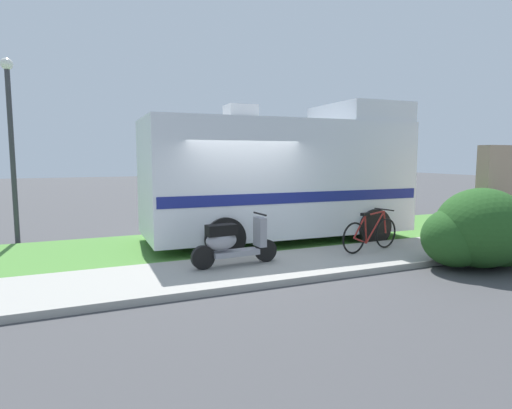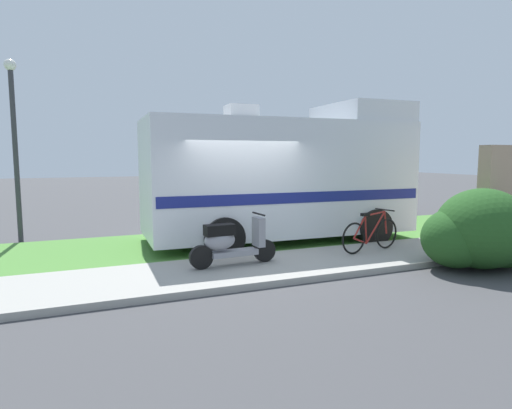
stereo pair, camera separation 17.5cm
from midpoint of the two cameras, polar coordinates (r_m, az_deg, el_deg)
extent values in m
plane|color=#424244|center=(9.29, -0.98, -7.06)|extent=(80.00, 80.00, 0.00)
cube|color=#9E9B93|center=(8.20, 2.12, -8.45)|extent=(24.00, 2.00, 0.12)
cube|color=#4C8438|center=(10.66, -3.94, -5.09)|extent=(24.00, 3.40, 0.08)
cube|color=silver|center=(10.70, 3.51, 3.71)|extent=(6.60, 2.67, 2.72)
cube|color=silver|center=(11.91, 14.21, 11.56)|extent=(1.86, 2.42, 0.50)
cube|color=navy|center=(10.72, 3.49, 1.53)|extent=(6.47, 2.68, 0.24)
cube|color=black|center=(12.39, 17.42, 6.00)|extent=(0.13, 2.13, 0.90)
cube|color=silver|center=(10.37, -1.49, 12.16)|extent=(0.71, 0.62, 0.36)
cylinder|color=black|center=(12.80, 9.52, -1.36)|extent=(0.91, 0.30, 0.90)
cylinder|color=black|center=(10.83, 15.97, -2.94)|extent=(0.91, 0.30, 0.90)
cylinder|color=black|center=(11.37, -7.37, -2.30)|extent=(0.91, 0.30, 0.90)
cylinder|color=black|center=(9.08, -3.78, -4.47)|extent=(0.91, 0.30, 0.90)
cylinder|color=black|center=(8.37, 1.75, -6.17)|extent=(0.45, 0.13, 0.44)
cylinder|color=black|center=(7.87, -6.71, -7.03)|extent=(0.45, 0.13, 0.44)
cube|color=gray|center=(8.09, -2.34, -6.46)|extent=(0.92, 0.33, 0.10)
cube|color=black|center=(7.90, -4.26, -3.40)|extent=(0.57, 0.29, 0.20)
ellipsoid|color=gray|center=(7.93, -4.25, -4.82)|extent=(0.62, 0.33, 0.36)
cube|color=gray|center=(8.24, 0.96, -3.68)|extent=(0.16, 0.33, 0.56)
cylinder|color=black|center=(8.18, 0.96, -1.26)|extent=(0.07, 0.50, 0.04)
sphere|color=white|center=(8.21, 0.96, -2.44)|extent=(0.12, 0.12, 0.12)
torus|color=black|center=(9.99, 17.51, -3.72)|extent=(0.67, 0.17, 0.68)
torus|color=black|center=(9.22, 13.47, -4.42)|extent=(0.67, 0.17, 0.68)
cylinder|color=maroon|center=(9.68, 16.21, -2.94)|extent=(0.58, 0.15, 0.68)
cylinder|color=maroon|center=(9.46, 14.99, -3.28)|extent=(0.10, 0.05, 0.61)
cylinder|color=maroon|center=(9.62, 16.14, -1.19)|extent=(0.62, 0.16, 0.09)
cylinder|color=maroon|center=(9.37, 14.28, -4.74)|extent=(0.40, 0.11, 0.19)
cylinder|color=maroon|center=(9.30, 14.20, -2.94)|extent=(0.36, 0.10, 0.47)
cylinder|color=maroon|center=(9.91, 17.41, -2.32)|extent=(0.12, 0.06, 0.51)
cube|color=black|center=(9.38, 14.92, -1.30)|extent=(0.22, 0.14, 0.06)
cylinder|color=black|center=(9.84, 17.32, -0.67)|extent=(0.13, 0.52, 0.03)
cube|color=maroon|center=(17.93, 11.90, 2.58)|extent=(2.55, 2.25, 1.45)
cube|color=black|center=(17.91, 11.93, 3.93)|extent=(2.43, 2.26, 0.44)
cube|color=maroon|center=(16.45, 4.47, 1.14)|extent=(3.08, 2.28, 0.75)
cylinder|color=black|center=(18.89, 10.43, 0.90)|extent=(0.77, 0.29, 0.76)
cylinder|color=black|center=(17.32, 14.40, 0.31)|extent=(0.77, 0.29, 0.76)
cylinder|color=black|center=(17.18, 1.75, 0.46)|extent=(0.77, 0.29, 0.76)
cylinder|color=black|center=(15.43, 5.25, -0.24)|extent=(0.77, 0.29, 0.76)
ellipsoid|color=#23511E|center=(9.20, 28.47, -2.83)|extent=(1.80, 1.62, 1.53)
ellipsoid|color=#23511E|center=(9.01, 25.71, -4.03)|extent=(1.35, 1.21, 1.15)
ellipsoid|color=#23511E|center=(9.47, 30.58, -4.08)|extent=(1.26, 1.13, 1.07)
cylinder|color=#B2B2B7|center=(12.36, 27.76, -3.40)|extent=(0.06, 0.06, 0.19)
cylinder|color=#B2B2B7|center=(12.34, 27.79, -2.88)|extent=(0.03, 0.03, 0.04)
cylinder|color=black|center=(12.34, 27.80, -2.77)|extent=(0.03, 0.03, 0.01)
cylinder|color=#333338|center=(12.09, -29.07, 5.42)|extent=(0.12, 0.12, 4.24)
sphere|color=silver|center=(12.28, -29.66, 15.92)|extent=(0.28, 0.28, 0.28)
camera|label=1|loc=(0.09, -89.47, 0.06)|focal=29.92mm
camera|label=2|loc=(0.09, 90.53, -0.06)|focal=29.92mm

